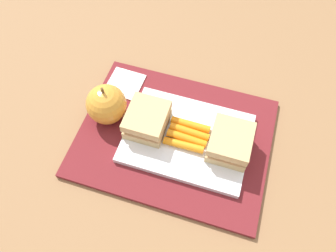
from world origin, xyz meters
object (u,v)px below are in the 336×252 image
food_tray (187,138)px  apple (106,104)px  sandwich_half_right (147,120)px  sandwich_half_left (230,142)px  paper_napkin (125,84)px  carrot_sticks_bundle (188,135)px

food_tray → apple: bearing=-2.4°
sandwich_half_right → sandwich_half_left: bearing=180.0°
paper_napkin → food_tray: bearing=151.2°
food_tray → paper_napkin: bearing=-28.8°
apple → paper_napkin: (-0.00, -0.08, -0.04)m
sandwich_half_right → carrot_sticks_bundle: sandwich_half_right is taller
sandwich_half_right → carrot_sticks_bundle: (-0.08, 0.00, -0.01)m
sandwich_half_left → apple: (0.24, -0.01, 0.00)m
sandwich_half_left → carrot_sticks_bundle: 0.08m
carrot_sticks_bundle → paper_napkin: (0.16, -0.09, -0.02)m
apple → food_tray: bearing=177.6°
food_tray → sandwich_half_right: 0.08m
sandwich_half_left → paper_napkin: size_ratio=1.14×
sandwich_half_right → food_tray: bearing=180.0°
carrot_sticks_bundle → sandwich_half_right: bearing=-0.1°
sandwich_half_left → sandwich_half_right: 0.16m
sandwich_half_right → paper_napkin: (0.08, -0.09, -0.03)m
food_tray → carrot_sticks_bundle: bearing=164.9°
carrot_sticks_bundle → sandwich_half_left: bearing=-179.9°
sandwich_half_left → apple: size_ratio=0.91×
food_tray → apple: 0.16m
sandwich_half_left → carrot_sticks_bundle: (0.08, 0.00, -0.01)m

